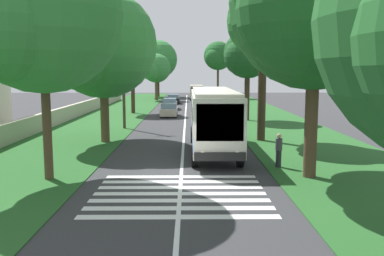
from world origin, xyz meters
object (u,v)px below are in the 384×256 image
Objects in this scene: trailing_car_2 at (174,99)px; roadside_tree_right_3 at (310,9)px; trailing_car_1 at (170,104)px; roadside_tree_left_0 at (35,16)px; roadside_tree_right_0 at (261,24)px; pedestrian at (279,150)px; roadside_tree_left_4 at (100,48)px; roadside_tree_right_2 at (217,57)px; trailing_car_0 at (169,110)px; utility_pole at (124,81)px; roadside_tree_left_3 at (157,60)px; trailing_minibus_0 at (196,91)px; roadside_tree_left_2 at (131,54)px; roadside_tree_right_4 at (246,56)px; coach_bus at (213,117)px; roadside_tree_left_1 at (155,69)px.

roadside_tree_right_3 reaches higher than trailing_car_2.
roadside_tree_left_0 is at bearing 173.54° from trailing_car_1.
roadside_tree_right_0 is 6.27× the size of pedestrian.
roadside_tree_right_2 reaches higher than roadside_tree_left_4.
trailing_car_1 is 26.36m from roadside_tree_left_4.
roadside_tree_right_3 is (0.57, -11.73, 0.37)m from roadside_tree_left_0.
trailing_car_0 is 1.00× the size of trailing_car_1.
roadside_tree_left_3 is at bearing 0.78° from utility_pole.
roadside_tree_right_2 reaches higher than pedestrian.
roadside_tree_left_2 is at bearing 161.29° from trailing_minibus_0.
trailing_minibus_0 is 31.20m from roadside_tree_right_4.
trailing_car_0 is 18.08m from roadside_tree_left_4.
trailing_car_2 is at bearing -15.67° from roadside_tree_left_2.
trailing_minibus_0 is 0.53× the size of roadside_tree_right_3.
utility_pole reaches higher than pedestrian.
roadside_tree_right_0 is 1.39× the size of utility_pole.
coach_bus is 47.16m from trailing_minibus_0.
pedestrian is at bearing -143.63° from coach_bus.
roadside_tree_right_4 is 1.15× the size of utility_pole.
pedestrian is (-4.14, -3.05, -1.24)m from coach_bus.
roadside_tree_left_0 reaches higher than coach_bus.
roadside_tree_right_0 reaches higher than roadside_tree_right_2.
roadside_tree_left_2 is at bearing 18.57° from coach_bus.
trailing_car_1 is 0.40× the size of roadside_tree_left_0.
roadside_tree_right_2 is (59.83, -11.74, 0.47)m from roadside_tree_left_0.
roadside_tree_right_4 reaches higher than trailing_car_0.
roadside_tree_right_4 reaches higher than utility_pole.
roadside_tree_left_1 is 0.76× the size of roadside_tree_right_2.
roadside_tree_left_3 is (35.91, 3.95, 6.30)m from trailing_car_0.
roadside_tree_left_2 reaches higher than trailing_minibus_0.
roadside_tree_left_3 reaches higher than roadside_tree_left_4.
roadside_tree_right_4 is (-29.86, -11.15, 1.06)m from roadside_tree_left_1.
trailing_car_2 is 18.78m from roadside_tree_left_3.
trailing_car_0 is 28.16m from roadside_tree_left_0.
roadside_tree_left_3 is 1.23× the size of roadside_tree_right_4.
trailing_minibus_0 is 3.55× the size of pedestrian.
trailing_minibus_0 is at bearing -8.26° from roadside_tree_left_0.
roadside_tree_left_1 is at bearing 20.47° from roadside_tree_right_4.
roadside_tree_left_3 reaches higher than pedestrian.
coach_bus is 1.27× the size of roadside_tree_right_4.
roadside_tree_left_4 is 0.96× the size of roadside_tree_right_0.
roadside_tree_left_0 reaches higher than roadside_tree_left_2.
roadside_tree_left_2 reaches higher than trailing_car_0.
roadside_tree_right_3 is (-59.27, 0.01, -0.10)m from roadside_tree_right_2.
trailing_car_2 is at bearing 11.59° from roadside_tree_right_0.
trailing_minibus_0 is (26.64, -3.44, 0.88)m from trailing_car_0.
trailing_car_1 is 36.73m from roadside_tree_right_3.
roadside_tree_left_3 is at bearing 0.17° from roadside_tree_left_4.
coach_bus is 57.13m from roadside_tree_left_3.
pedestrian is (-24.66, -6.60, 0.24)m from trailing_car_0.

